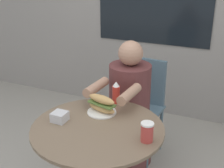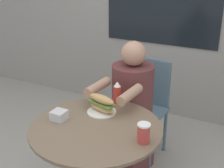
# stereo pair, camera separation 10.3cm
# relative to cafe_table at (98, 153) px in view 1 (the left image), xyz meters

# --- Properties ---
(cafe_table) EXTENTS (0.82, 0.82, 0.73)m
(cafe_table) POSITION_rel_cafe_table_xyz_m (0.00, 0.00, 0.00)
(cafe_table) COLOR brown
(cafe_table) RESTS_ON ground_plane
(diner_chair) EXTENTS (0.41, 0.41, 0.87)m
(diner_chair) POSITION_rel_cafe_table_xyz_m (-0.02, 0.93, -0.02)
(diner_chair) COLOR slate
(diner_chair) RESTS_ON ground_plane
(seated_diner) EXTENTS (0.36, 0.60, 1.12)m
(seated_diner) POSITION_rel_cafe_table_xyz_m (-0.03, 0.59, -0.06)
(seated_diner) COLOR brown
(seated_diner) RESTS_ON ground_plane
(sandwich_on_plate) EXTENTS (0.22, 0.19, 0.12)m
(sandwich_on_plate) POSITION_rel_cafe_table_xyz_m (-0.06, 0.18, 0.25)
(sandwich_on_plate) COLOR white
(sandwich_on_plate) RESTS_ON cafe_table
(drink_cup) EXTENTS (0.07, 0.07, 0.11)m
(drink_cup) POSITION_rel_cafe_table_xyz_m (0.32, -0.03, 0.25)
(drink_cup) COLOR #B73D38
(drink_cup) RESTS_ON cafe_table
(napkin_box) EXTENTS (0.09, 0.09, 0.06)m
(napkin_box) POSITION_rel_cafe_table_xyz_m (-0.25, -0.03, 0.22)
(napkin_box) COLOR silver
(napkin_box) RESTS_ON cafe_table
(condiment_bottle) EXTENTS (0.05, 0.05, 0.16)m
(condiment_bottle) POSITION_rel_cafe_table_xyz_m (-0.03, 0.36, 0.27)
(condiment_bottle) COLOR red
(condiment_bottle) RESTS_ON cafe_table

